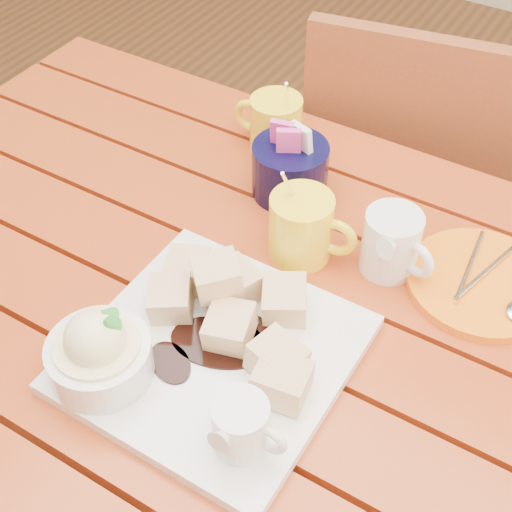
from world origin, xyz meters
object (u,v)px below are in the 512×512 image
Objects in this scene: dessert_plate at (187,347)px; chair_far at (418,197)px; coffee_mug_right at (303,227)px; orange_saucer at (482,283)px; coffee_mug_left at (274,123)px; table at (234,344)px.

dessert_plate is 0.33× the size of chair_far.
orange_saucer is (0.23, 0.07, -0.04)m from coffee_mug_right.
dessert_plate is 0.43m from coffee_mug_left.
coffee_mug_right is (0.15, -0.18, 0.00)m from coffee_mug_left.
dessert_plate is at bearing -73.75° from coffee_mug_left.
dessert_plate is 2.23× the size of coffee_mug_left.
table is 6.35× the size of orange_saucer.
dessert_plate is at bearing 76.33° from chair_far.
coffee_mug_left is (-0.12, 0.41, 0.01)m from dessert_plate.
coffee_mug_left is at bearing 110.20° from table.
dessert_plate reaches higher than table.
orange_saucer is at bearing 9.25° from coffee_mug_right.
dessert_plate is 0.38m from orange_saucer.
coffee_mug_right is at bearing 83.91° from dessert_plate.
table is at bearing -118.41° from coffee_mug_right.
table is 0.19m from coffee_mug_right.
dessert_plate is (0.02, -0.12, 0.14)m from table.
coffee_mug_right is (0.04, 0.11, 0.16)m from table.
chair_far is at bearing 86.78° from dessert_plate.
coffee_mug_right is 0.73× the size of orange_saucer.
coffee_mug_left reaches higher than orange_saucer.
chair_far is (0.02, 0.48, -0.30)m from coffee_mug_right.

